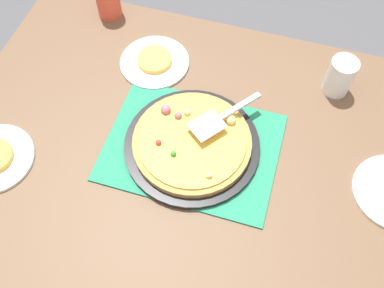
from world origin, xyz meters
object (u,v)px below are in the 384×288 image
(cup_far, at_px, (108,0))
(pizza_server, at_px, (221,117))
(pizza_pan, at_px, (192,145))
(plate_far_right, at_px, (155,62))
(cup_near, at_px, (340,76))
(pizza, at_px, (192,141))
(served_slice_right, at_px, (154,59))

(cup_far, bearing_deg, pizza_server, 143.56)
(pizza_pan, bearing_deg, plate_far_right, -52.54)
(pizza_pan, height_order, plate_far_right, pizza_pan)
(pizza_pan, distance_m, cup_near, 0.49)
(pizza, bearing_deg, cup_far, -45.65)
(plate_far_right, height_order, cup_near, cup_near)
(plate_far_right, bearing_deg, pizza_pan, 127.46)
(pizza, bearing_deg, pizza_server, -128.94)
(cup_near, bearing_deg, served_slice_right, 6.04)
(pizza, distance_m, served_slice_right, 0.33)
(cup_near, relative_size, pizza_server, 0.58)
(pizza_server, bearing_deg, served_slice_right, -35.56)
(plate_far_right, relative_size, cup_far, 1.83)
(served_slice_right, bearing_deg, plate_far_right, 0.00)
(plate_far_right, height_order, pizza_server, pizza_server)
(pizza, distance_m, cup_far, 0.61)
(pizza, bearing_deg, served_slice_right, -52.44)
(pizza_pan, distance_m, cup_far, 0.61)
(pizza_server, bearing_deg, pizza, 51.06)
(pizza, height_order, cup_far, cup_far)
(served_slice_right, xyz_separation_m, cup_far, (0.22, -0.17, 0.04))
(plate_far_right, bearing_deg, pizza, 127.56)
(served_slice_right, distance_m, cup_near, 0.57)
(pizza, relative_size, cup_far, 2.75)
(pizza_pan, bearing_deg, cup_far, -45.71)
(cup_near, bearing_deg, pizza_server, 39.74)
(pizza_pan, height_order, cup_near, cup_near)
(served_slice_right, bearing_deg, cup_far, -37.47)
(cup_near, relative_size, cup_far, 1.00)
(cup_near, xyz_separation_m, pizza_server, (0.30, 0.25, 0.01))
(pizza, relative_size, served_slice_right, 3.00)
(pizza_pan, bearing_deg, pizza_server, -128.21)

